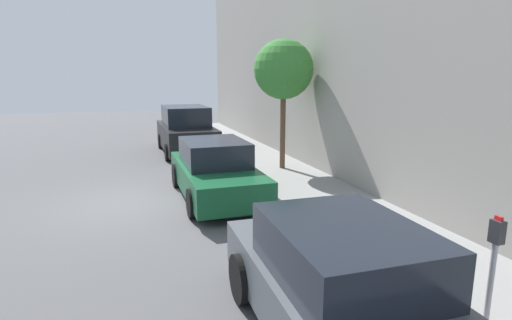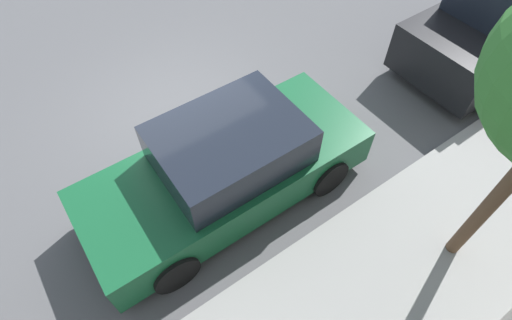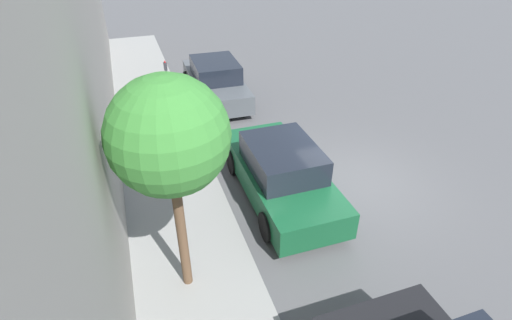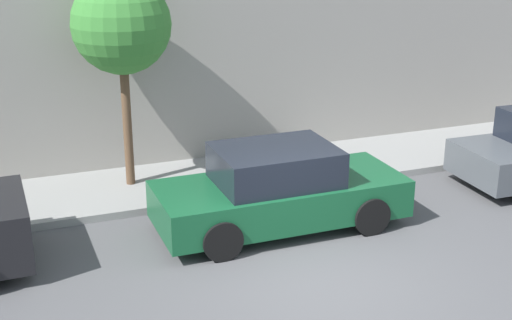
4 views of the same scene
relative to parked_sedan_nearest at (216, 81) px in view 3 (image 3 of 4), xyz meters
The scene contains 6 objects.
ground_plane 7.05m from the parked_sedan_nearest, 108.20° to the left, with size 60.00×60.00×0.00m, color #515154.
sidewalk 7.15m from the parked_sedan_nearest, 69.21° to the left, with size 2.44×32.00×0.15m.
parked_sedan_nearest is the anchor object (origin of this frame).
parked_sedan_second 6.49m from the parked_sedan_nearest, 90.76° to the left, with size 1.92×4.51×1.54m.
parking_meter_near 1.82m from the parked_sedan_nearest, 11.76° to the right, with size 0.11×0.15×1.43m.
street_tree 9.43m from the parked_sedan_nearest, 72.57° to the left, with size 1.93×1.93×4.24m.
Camera 3 is at (5.34, 7.43, 6.40)m, focal length 28.00 mm.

